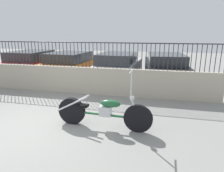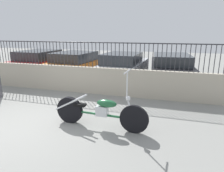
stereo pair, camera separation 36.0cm
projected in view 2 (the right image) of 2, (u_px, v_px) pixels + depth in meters
The scene contains 8 objects.
ground_plane at pixel (23, 126), 4.92m from camera, with size 40.00×40.00×0.00m, color gray.
low_wall at pixel (77, 79), 7.62m from camera, with size 10.36×0.18×0.99m.
fence_railing at pixel (76, 51), 7.34m from camera, with size 10.36×0.04×0.91m.
motorcycle_green at pixel (95, 111), 4.81m from camera, with size 2.37×0.52×1.45m.
car_red at pixel (41, 62), 10.91m from camera, with size 1.98×4.46×1.28m.
car_orange at pixel (76, 64), 10.16m from camera, with size 2.25×4.46×1.28m.
car_silver at pixel (123, 66), 9.46m from camera, with size 1.93×4.34×1.30m.
car_black at pixel (171, 68), 9.16m from camera, with size 2.12×4.55×1.28m.
Camera 2 is at (3.39, -3.67, 2.25)m, focal length 32.00 mm.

